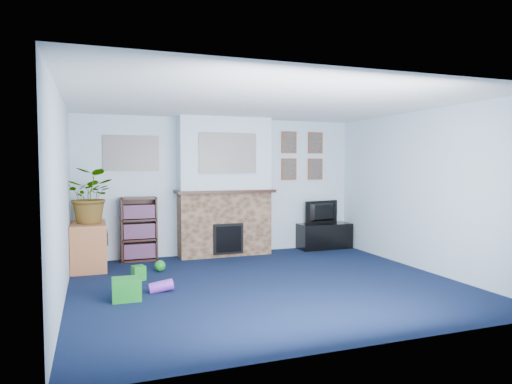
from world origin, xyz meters
name	(u,v)px	position (x,y,z in m)	size (l,w,h in m)	color
floor	(267,284)	(0.00, 0.00, 0.00)	(5.00, 4.50, 0.01)	#0D1835
ceiling	(267,102)	(0.00, 0.00, 2.40)	(5.00, 4.50, 0.01)	white
wall_back	(222,186)	(0.00, 2.25, 1.20)	(5.00, 0.04, 2.40)	silver
wall_front	(362,210)	(0.00, -2.25, 1.20)	(5.00, 0.04, 2.40)	silver
wall_left	(62,199)	(-2.50, 0.00, 1.20)	(0.04, 4.50, 2.40)	silver
wall_right	(422,190)	(2.50, 0.00, 1.20)	(0.04, 4.50, 2.40)	silver
chimney_breast	(225,188)	(0.00, 2.05, 1.18)	(1.72, 0.50, 2.40)	brown
collage_main	(228,153)	(0.00, 1.84, 1.78)	(1.00, 0.03, 0.68)	gray
collage_left	(131,153)	(-1.55, 2.23, 1.78)	(0.90, 0.03, 0.58)	gray
portrait_tl	(289,142)	(1.30, 2.23, 2.00)	(0.30, 0.03, 0.40)	brown
portrait_tr	(315,143)	(1.85, 2.23, 2.00)	(0.30, 0.03, 0.40)	brown
portrait_bl	(289,169)	(1.30, 2.23, 1.50)	(0.30, 0.03, 0.40)	brown
portrait_br	(315,169)	(1.85, 2.23, 1.50)	(0.30, 0.03, 0.40)	brown
tv_stand	(324,237)	(1.95, 2.03, 0.22)	(1.00, 0.42, 0.47)	black
television	(324,212)	(1.95, 2.05, 0.69)	(0.74, 0.10, 0.43)	black
bookshelf	(139,230)	(-1.46, 2.11, 0.50)	(0.58, 0.28, 1.05)	#321912
sideboard	(89,246)	(-2.24, 1.75, 0.35)	(0.50, 0.91, 0.70)	#BB673C
potted_plant	(91,196)	(-2.19, 1.70, 1.12)	(0.75, 0.65, 0.83)	#26661E
mantel_clock	(219,186)	(-0.12, 2.00, 1.22)	(0.09, 0.05, 0.13)	gold
mantel_candle	(242,185)	(0.31, 2.00, 1.23)	(0.05, 0.05, 0.15)	#B2BFC6
mantel_teddy	(191,187)	(-0.60, 2.00, 1.22)	(0.12, 0.12, 0.12)	gray
mantel_can	(266,186)	(0.76, 2.00, 1.21)	(0.06, 0.06, 0.11)	#198C26
green_crate	(127,288)	(-1.82, -0.13, 0.14)	(0.33, 0.26, 0.26)	#198C26
toy_ball	(160,265)	(-1.24, 1.20, 0.09)	(0.17, 0.17, 0.17)	#198C26
toy_block	(139,272)	(-1.59, 0.79, 0.11)	(0.16, 0.16, 0.20)	#198C26
toy_tube	(161,286)	(-1.39, 0.08, 0.07)	(0.14, 0.14, 0.30)	purple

